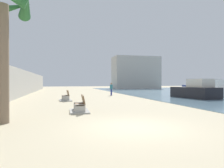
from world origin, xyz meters
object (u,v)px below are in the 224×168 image
at_px(bench_near, 80,108).
at_px(boat_far_left, 217,90).
at_px(boat_far_right, 196,86).
at_px(bench_far, 66,98).
at_px(person_walking, 111,88).
at_px(palm_tree, 1,23).
at_px(boat_distant, 196,91).

bearing_deg(bench_near, boat_far_left, 30.43).
relative_size(boat_far_left, boat_far_right, 0.85).
bearing_deg(boat_far_left, boat_far_right, 59.64).
bearing_deg(boat_far_right, bench_near, -132.36).
height_order(bench_far, person_walking, person_walking).
relative_size(bench_near, boat_far_right, 0.27).
relative_size(person_walking, boat_far_right, 0.21).
height_order(palm_tree, boat_far_left, palm_tree).
height_order(bench_far, boat_distant, boat_distant).
distance_m(bench_near, bench_far, 7.80).
relative_size(bench_far, person_walking, 1.30).
bearing_deg(person_walking, boat_far_left, -15.11).
bearing_deg(palm_tree, boat_far_left, 31.60).
bearing_deg(boat_far_right, boat_distant, -125.10).
height_order(boat_far_left, boat_far_right, boat_far_left).
distance_m(palm_tree, bench_far, 11.59).
bearing_deg(bench_near, bench_far, 94.52).
distance_m(person_walking, boat_far_left, 13.52).
bearing_deg(boat_far_right, person_walking, -141.41).
bearing_deg(bench_far, boat_far_left, 9.03).
relative_size(bench_far, boat_far_right, 0.27).
height_order(bench_far, boat_far_right, boat_far_right).
height_order(bench_near, boat_far_right, boat_far_right).
bearing_deg(bench_far, boat_far_right, 40.37).
distance_m(boat_far_left, boat_far_right, 30.32).
bearing_deg(boat_far_left, palm_tree, -148.40).
height_order(person_walking, boat_distant, boat_distant).
relative_size(person_walking, boat_distant, 0.30).
distance_m(person_walking, boat_distant, 10.27).
xyz_separation_m(palm_tree, boat_far_left, (21.94, 13.50, -3.45)).
height_order(palm_tree, bench_far, palm_tree).
distance_m(bench_near, boat_far_left, 21.32).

